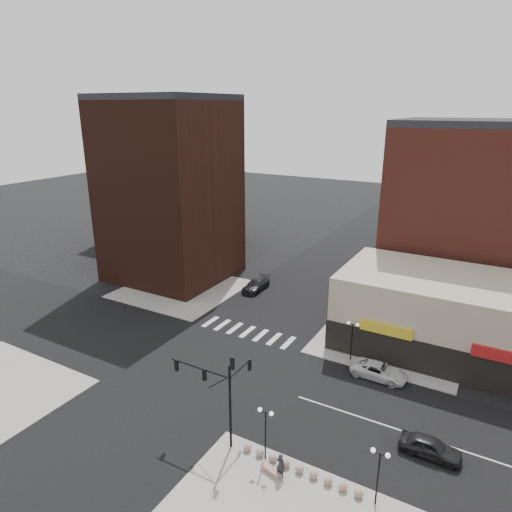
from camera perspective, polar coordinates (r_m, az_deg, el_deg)
The scene contains 19 objects.
ground at distance 46.25m, azimuth -6.30°, elevation -13.55°, with size 240.00×240.00×0.00m, color black.
road_ew at distance 46.24m, azimuth -6.30°, elevation -13.54°, with size 200.00×14.00×0.02m, color black.
road_ns at distance 46.24m, azimuth -6.30°, elevation -13.54°, with size 14.00×200.00×0.02m, color black.
sidewalk_nw at distance 64.45m, azimuth -9.28°, elevation -4.07°, with size 15.00×15.00×0.12m, color gray.
sidewalk_ne at distance 52.77m, azimuth 16.59°, elevation -9.90°, with size 15.00×15.00×0.12m, color gray.
building_nw at distance 66.72m, azimuth -10.72°, elevation 7.78°, with size 16.00×15.00×25.00m, color #351911.
building_nw_low at distance 87.83m, azimuth -10.50°, elevation 5.95°, with size 20.00×18.00×12.00m, color #351911.
building_ne_midrise at distance 62.58m, azimuth 24.79°, elevation 4.31°, with size 18.00×15.00×22.00m, color maroon.
building_ne_row at distance 51.07m, azimuth 24.19°, elevation -7.73°, with size 24.20×12.20×8.00m.
traffic_signal at distance 34.66m, azimuth -4.33°, elevation -15.71°, with size 5.59×3.09×7.77m.
street_lamp_se_a at distance 33.94m, azimuth 1.20°, elevation -19.99°, with size 1.22×0.32×4.16m.
street_lamp_se_b at distance 31.84m, azimuth 15.16°, elevation -23.78°, with size 1.22×0.32×4.16m.
street_lamp_ne at distance 46.20m, azimuth 11.96°, elevation -9.21°, with size 1.22×0.32×4.16m.
bollard_row at distance 34.93m, azimuth 5.46°, elevation -24.98°, with size 8.99×0.59×0.59m.
white_suv at distance 45.44m, azimuth 15.11°, elevation -13.70°, with size 2.39×5.19×1.44m, color silver.
dark_sedan_east at distance 38.05m, azimuth 20.95°, elevation -21.40°, with size 1.76×4.39×1.49m, color black.
dark_sedan_north at distance 63.12m, azimuth 0.01°, elevation -3.60°, with size 2.18×5.36×1.55m, color black.
pedestrian at distance 34.15m, azimuth 3.09°, elevation -24.67°, with size 0.68×0.44×1.86m, color #262328.
stone_bench at distance 34.85m, azimuth 1.91°, elevation -25.21°, with size 1.76×0.93×0.39m.
Camera 1 is at (23.60, -31.48, 24.31)m, focal length 32.00 mm.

